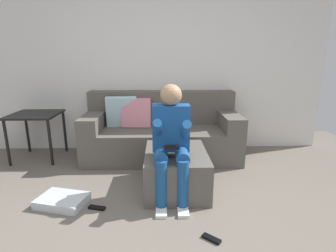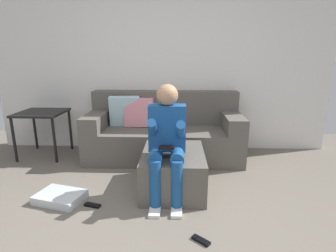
{
  "view_description": "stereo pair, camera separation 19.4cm",
  "coord_description": "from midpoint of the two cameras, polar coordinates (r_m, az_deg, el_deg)",
  "views": [
    {
      "loc": [
        0.06,
        -1.54,
        1.36
      ],
      "look_at": [
        0.14,
        1.48,
        0.57
      ],
      "focal_mm": 28.19,
      "sensor_mm": 36.0,
      "label": 1
    },
    {
      "loc": [
        0.25,
        -1.54,
        1.36
      ],
      "look_at": [
        0.14,
        1.48,
        0.57
      ],
      "focal_mm": 28.19,
      "sensor_mm": 36.0,
      "label": 2
    }
  ],
  "objects": [
    {
      "name": "remote_near_ottoman",
      "position": [
        2.21,
        6.7,
        -23.1
      ],
      "size": [
        0.15,
        0.13,
        0.02
      ],
      "primitive_type": "cube",
      "rotation": [
        0.0,
        0.0,
        -0.7
      ],
      "color": "black",
      "rests_on": "ground_plane"
    },
    {
      "name": "remote_by_storage_bin",
      "position": [
        2.66,
        -17.25,
        -16.56
      ],
      "size": [
        0.17,
        0.09,
        0.02
      ],
      "primitive_type": "cube",
      "rotation": [
        0.0,
        0.0,
        -0.26
      ],
      "color": "black",
      "rests_on": "ground_plane"
    },
    {
      "name": "side_table",
      "position": [
        4.0,
        -27.96,
        1.2
      ],
      "size": [
        0.6,
        0.59,
        0.63
      ],
      "color": "black",
      "rests_on": "ground_plane"
    },
    {
      "name": "couch_sectional",
      "position": [
        3.68,
        -3.11,
        -1.37
      ],
      "size": [
        2.07,
        0.85,
        0.89
      ],
      "color": "#59544C",
      "rests_on": "ground_plane"
    },
    {
      "name": "person_seated",
      "position": [
        2.49,
        -1.52,
        -2.64
      ],
      "size": [
        0.36,
        0.57,
        1.12
      ],
      "color": "#194C8C",
      "rests_on": "ground_plane"
    },
    {
      "name": "storage_bin",
      "position": [
        2.82,
        -23.77,
        -14.6
      ],
      "size": [
        0.5,
        0.41,
        0.08
      ],
      "primitive_type": "cube",
      "rotation": [
        0.0,
        0.0,
        -0.26
      ],
      "color": "silver",
      "rests_on": "ground_plane"
    },
    {
      "name": "wall_back",
      "position": [
        3.94,
        -3.93,
        15.16
      ],
      "size": [
        4.9,
        0.1,
        2.79
      ],
      "primitive_type": "cube",
      "color": "silver",
      "rests_on": "ground_plane"
    },
    {
      "name": "ottoman",
      "position": [
        2.82,
        -0.27,
        -9.55
      ],
      "size": [
        0.64,
        0.82,
        0.41
      ],
      "primitive_type": "cube",
      "color": "#59544C",
      "rests_on": "ground_plane"
    }
  ]
}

